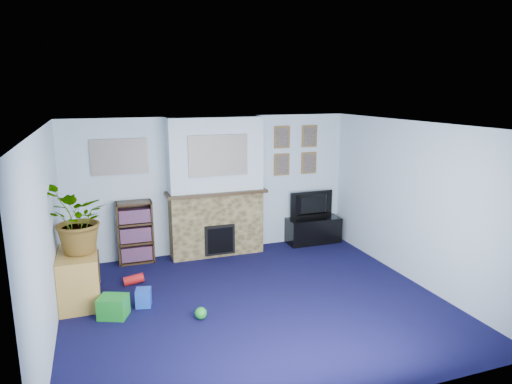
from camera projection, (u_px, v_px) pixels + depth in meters
name	position (u px, v px, depth m)	size (l,w,h in m)	color
floor	(255.00, 303.00, 6.21)	(5.00, 4.50, 0.01)	#0F0E35
ceiling	(255.00, 126.00, 5.68)	(5.00, 4.50, 0.01)	white
wall_back	(213.00, 185.00, 8.01)	(5.00, 0.04, 2.40)	silver
wall_front	(344.00, 287.00, 3.88)	(5.00, 0.04, 2.40)	silver
wall_left	(46.00, 239.00, 5.13)	(0.04, 4.50, 2.40)	silver
wall_right	(414.00, 203.00, 6.76)	(0.04, 4.50, 2.40)	silver
chimney_breast	(216.00, 188.00, 7.83)	(1.72, 0.50, 2.40)	brown
collage_main	(218.00, 156.00, 7.51)	(1.00, 0.03, 0.68)	gray
collage_left	(119.00, 157.00, 7.37)	(0.90, 0.03, 0.58)	gray
portrait_tl	(282.00, 137.00, 8.25)	(0.30, 0.03, 0.40)	brown
portrait_tr	(309.00, 136.00, 8.43)	(0.30, 0.03, 0.40)	brown
portrait_bl	(282.00, 164.00, 8.35)	(0.30, 0.03, 0.40)	brown
portrait_br	(309.00, 163.00, 8.53)	(0.30, 0.03, 0.40)	brown
tv_stand	(313.00, 231.00, 8.64)	(1.01, 0.42, 0.48)	black
television	(313.00, 205.00, 8.55)	(0.86, 0.11, 0.50)	black
bookshelf	(135.00, 233.00, 7.59)	(0.58, 0.28, 1.05)	#332312
sideboard	(79.00, 278.00, 6.17)	(0.51, 0.91, 0.71)	#BE8E3D
potted_plant	(78.00, 219.00, 5.96)	(0.85, 0.73, 0.94)	#26661E
mantel_clock	(216.00, 187.00, 7.78)	(0.10, 0.06, 0.14)	gold
mantel_candle	(236.00, 185.00, 7.89)	(0.05, 0.05, 0.17)	#B2BFC6
mantel_teddy	(183.00, 189.00, 7.59)	(0.15, 0.15, 0.15)	gray
mantel_can	(253.00, 185.00, 8.00)	(0.05, 0.05, 0.11)	blue
green_crate	(113.00, 307.00, 5.80)	(0.35, 0.28, 0.28)	#198C26
toy_ball	(201.00, 312.00, 5.76)	(0.15, 0.15, 0.15)	#198C26
toy_block	(144.00, 298.00, 6.10)	(0.20, 0.20, 0.24)	blue
toy_tube	(134.00, 279.00, 6.81)	(0.14, 0.14, 0.29)	red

